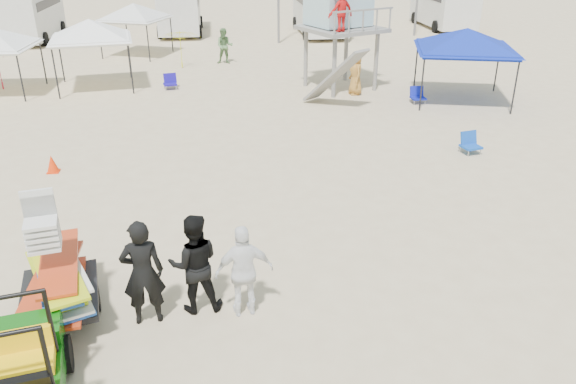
{
  "coord_description": "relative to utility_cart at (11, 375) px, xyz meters",
  "views": [
    {
      "loc": [
        -0.83,
        -7.38,
        6.19
      ],
      "look_at": [
        0.5,
        3.0,
        1.3
      ],
      "focal_mm": 35.0,
      "sensor_mm": 36.0,
      "label": 1
    }
  ],
  "objects": [
    {
      "name": "cone_near",
      "position": [
        -1.79,
        9.14,
        -0.57
      ],
      "size": [
        0.34,
        0.34,
        0.5
      ],
      "primitive_type": "cone",
      "color": "#FF3208",
      "rests_on": "ground"
    },
    {
      "name": "distant_beachgoers",
      "position": [
        5.79,
        19.8,
        0.06
      ],
      "size": [
        5.98,
        7.5,
        1.76
      ],
      "color": "#B67E34",
      "rests_on": "ground"
    },
    {
      "name": "man_right",
      "position": [
        3.22,
        2.03,
        0.05
      ],
      "size": [
        1.06,
        0.54,
        1.73
      ],
      "primitive_type": "imported",
      "rotation": [
        0.0,
        0.0,
        3.26
      ],
      "color": "white",
      "rests_on": "ground"
    },
    {
      "name": "man_mid",
      "position": [
        2.37,
        2.28,
        0.12
      ],
      "size": [
        0.95,
        0.76,
        1.87
      ],
      "primitive_type": "imported",
      "rotation": [
        0.0,
        0.0,
        3.2
      ],
      "color": "black",
      "rests_on": "ground"
    },
    {
      "name": "canopy_white_c",
      "position": [
        -1.24,
        25.58,
        1.75
      ],
      "size": [
        3.8,
        3.8,
        3.12
      ],
      "color": "black",
      "rests_on": "ground"
    },
    {
      "name": "rv_mid_left",
      "position": [
        0.76,
        32.71,
        0.98
      ],
      "size": [
        2.65,
        6.5,
        3.25
      ],
      "color": "silver",
      "rests_on": "ground"
    },
    {
      "name": "rv_far_right",
      "position": [
        18.76,
        32.71,
        0.98
      ],
      "size": [
        2.64,
        6.6,
        3.25
      ],
      "color": "silver",
      "rests_on": "ground"
    },
    {
      "name": "umbrella_b",
      "position": [
        1.27,
        22.09,
        0.09
      ],
      "size": [
        2.57,
        2.59,
        1.82
      ],
      "primitive_type": "imported",
      "rotation": [
        0.0,
        0.0,
        0.37
      ],
      "color": "yellow",
      "rests_on": "ground"
    },
    {
      "name": "beach_chair_b",
      "position": [
        10.49,
        9.14,
        -0.5
      ],
      "size": [
        0.64,
        0.69,
        0.64
      ],
      "color": "#1049B6",
      "rests_on": "ground"
    },
    {
      "name": "canopy_blue",
      "position": [
        12.51,
        14.75,
        1.85
      ],
      "size": [
        4.27,
        4.27,
        3.22
      ],
      "color": "black",
      "rests_on": "ground"
    },
    {
      "name": "rv_mid_right",
      "position": [
        9.76,
        31.21,
        0.98
      ],
      "size": [
        2.64,
        7.0,
        3.25
      ],
      "color": "silver",
      "rests_on": "ground"
    },
    {
      "name": "man_left",
      "position": [
        1.52,
        2.03,
        0.16
      ],
      "size": [
        0.76,
        0.54,
        1.96
      ],
      "primitive_type": "imported",
      "rotation": [
        0.0,
        0.0,
        3.25
      ],
      "color": "black",
      "rests_on": "ground"
    },
    {
      "name": "lifeguard_tower",
      "position": [
        8.08,
        17.36,
        2.64
      ],
      "size": [
        3.82,
        3.82,
        4.64
      ],
      "color": "gray",
      "rests_on": "ground"
    },
    {
      "name": "beach_chair_a",
      "position": [
        0.92,
        18.08,
        -0.5
      ],
      "size": [
        0.63,
        0.68,
        0.64
      ],
      "color": "#180D93",
      "rests_on": "ground"
    },
    {
      "name": "canopy_white_a",
      "position": [
        -2.22,
        18.67,
        1.91
      ],
      "size": [
        3.5,
        3.5,
        3.28
      ],
      "color": "black",
      "rests_on": "ground"
    },
    {
      "name": "beach_chair_c",
      "position": [
        10.73,
        14.61,
        -0.5
      ],
      "size": [
        0.55,
        0.59,
        0.64
      ],
      "color": "#0F1AA6",
      "rests_on": "ground"
    },
    {
      "name": "surf_trailer",
      "position": [
        0.01,
        2.33,
        0.05
      ],
      "size": [
        1.6,
        2.45,
        2.14
      ],
      "color": "black",
      "rests_on": "ground"
    },
    {
      "name": "rv_far_left",
      "position": [
        -8.24,
        31.21,
        0.98
      ],
      "size": [
        2.64,
        6.8,
        3.25
      ],
      "color": "silver",
      "rests_on": "ground"
    },
    {
      "name": "ground",
      "position": [
        3.76,
        1.22,
        -0.82
      ],
      "size": [
        140.0,
        140.0,
        0.0
      ],
      "primitive_type": "plane",
      "color": "beige",
      "rests_on": "ground"
    },
    {
      "name": "utility_cart",
      "position": [
        0.0,
        0.0,
        0.0
      ],
      "size": [
        1.57,
        2.49,
        1.76
      ],
      "color": "#0F550D",
      "rests_on": "ground"
    }
  ]
}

